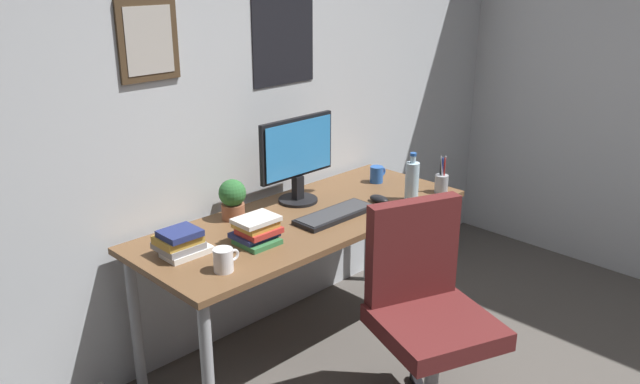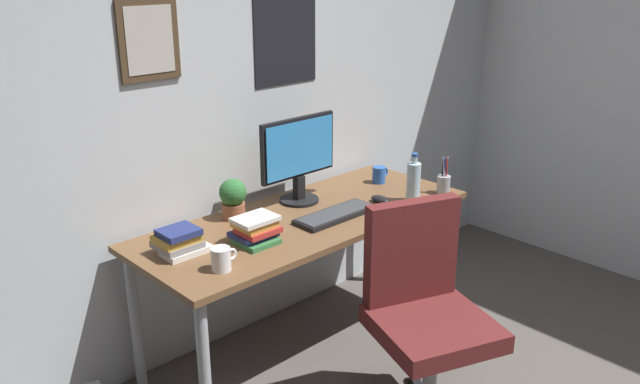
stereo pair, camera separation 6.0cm
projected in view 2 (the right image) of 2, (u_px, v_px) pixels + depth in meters
The scene contains 13 objects.
wall_back at pixel (230, 89), 3.14m from camera, with size 4.40×0.10×2.60m.
desk at pixel (306, 231), 3.15m from camera, with size 1.70×0.67×0.73m.
office_chair at pixel (424, 305), 2.73m from camera, with size 0.59×0.60×0.95m.
monitor at pixel (298, 156), 3.24m from camera, with size 0.46×0.20×0.43m.
keyboard at pixel (335, 215), 3.11m from camera, with size 0.43×0.15×0.03m.
computer_mouse at pixel (380, 199), 3.29m from camera, with size 0.06×0.11×0.04m.
water_bottle at pixel (413, 181), 3.29m from camera, with size 0.07×0.07×0.25m.
coffee_mug_near at pixel (221, 259), 2.57m from camera, with size 0.12×0.08×0.10m.
coffee_mug_far at pixel (379, 175), 3.58m from camera, with size 0.11×0.07×0.09m.
potted_plant at pixel (233, 197), 3.07m from camera, with size 0.13×0.13×0.20m.
pen_cup at pixel (444, 183), 3.42m from camera, with size 0.07×0.07×0.20m.
book_stack_left at pixel (255, 229), 2.83m from camera, with size 0.19×0.19×0.12m.
book_stack_right at pixel (179, 241), 2.72m from camera, with size 0.21×0.17×0.12m.
Camera 2 is at (-1.84, -0.42, 1.90)m, focal length 36.59 mm.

